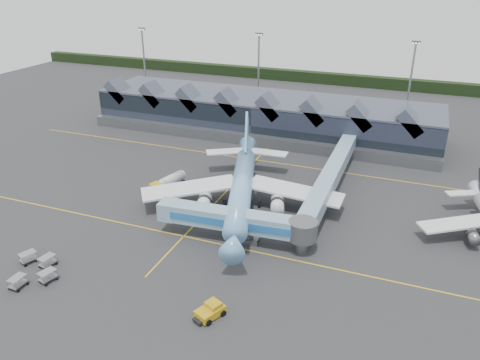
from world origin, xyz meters
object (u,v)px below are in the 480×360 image
at_px(pushback_tug, 210,311).
at_px(fuel_truck, 169,182).
at_px(main_airliner, 242,186).
at_px(jet_bridge, 244,222).

bearing_deg(pushback_tug, fuel_truck, 151.11).
distance_m(main_airliner, jet_bridge, 12.50).
bearing_deg(fuel_truck, main_airliner, 10.23).
distance_m(main_airliner, fuel_truck, 16.16).
bearing_deg(jet_bridge, pushback_tug, -87.33).
bearing_deg(jet_bridge, main_airliner, 108.37).
relative_size(main_airliner, fuel_truck, 4.67).
bearing_deg(fuel_truck, pushback_tug, -39.24).
relative_size(main_airliner, pushback_tug, 9.30).
bearing_deg(pushback_tug, jet_bridge, 121.28).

